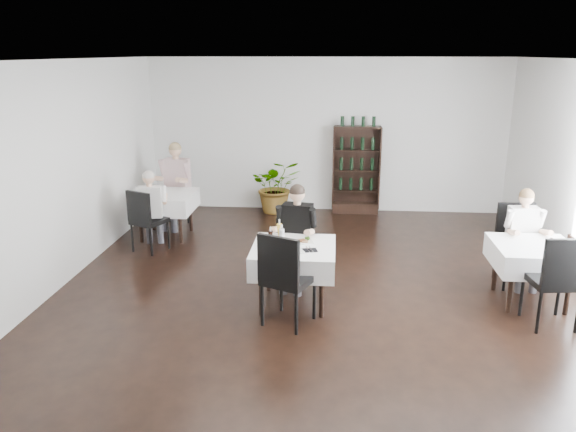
% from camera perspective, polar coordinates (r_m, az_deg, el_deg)
% --- Properties ---
extents(room_shell, '(9.00, 9.00, 9.00)m').
position_cam_1_polar(room_shell, '(6.76, 3.15, 2.70)').
color(room_shell, black).
rests_on(room_shell, ground).
extents(wine_shelf, '(0.90, 0.28, 1.75)m').
position_cam_1_polar(wine_shelf, '(11.12, 6.94, 4.58)').
color(wine_shelf, black).
rests_on(wine_shelf, ground).
extents(main_table, '(1.03, 1.03, 0.77)m').
position_cam_1_polar(main_table, '(7.03, 0.59, -4.22)').
color(main_table, black).
rests_on(main_table, ground).
extents(left_table, '(0.98, 0.98, 0.77)m').
position_cam_1_polar(left_table, '(9.83, -12.36, 1.41)').
color(left_table, black).
rests_on(left_table, ground).
extents(right_table, '(0.98, 0.98, 0.77)m').
position_cam_1_polar(right_table, '(7.71, 23.64, -3.77)').
color(right_table, black).
rests_on(right_table, ground).
extents(potted_tree, '(1.12, 1.02, 1.07)m').
position_cam_1_polar(potted_tree, '(11.13, -1.20, 3.06)').
color(potted_tree, '#205C1F').
rests_on(potted_tree, ground).
extents(main_chair_far, '(0.42, 0.43, 0.89)m').
position_cam_1_polar(main_chair_far, '(7.74, 0.24, -3.14)').
color(main_chair_far, black).
rests_on(main_chair_far, ground).
extents(main_chair_near, '(0.69, 0.69, 1.14)m').
position_cam_1_polar(main_chair_near, '(6.45, -0.35, -5.90)').
color(main_chair_near, black).
rests_on(main_chair_near, ground).
extents(left_chair_far, '(0.49, 0.49, 0.95)m').
position_cam_1_polar(left_chair_far, '(10.54, -11.39, 2.01)').
color(left_chair_far, black).
rests_on(left_chair_far, ground).
extents(left_chair_near, '(0.62, 0.62, 1.02)m').
position_cam_1_polar(left_chair_near, '(9.15, -14.30, -0.10)').
color(left_chair_near, black).
rests_on(left_chair_near, ground).
extents(right_chair_far, '(0.53, 0.53, 1.11)m').
position_cam_1_polar(right_chair_far, '(8.29, 22.22, -2.18)').
color(right_chair_far, black).
rests_on(right_chair_far, ground).
extents(right_chair_near, '(0.58, 0.58, 1.14)m').
position_cam_1_polar(right_chair_near, '(7.09, 25.69, -5.50)').
color(right_chair_near, black).
rests_on(right_chair_near, ground).
extents(diner_main, '(0.58, 0.60, 1.43)m').
position_cam_1_polar(diner_main, '(7.46, 0.80, -1.33)').
color(diner_main, '#43434B').
rests_on(diner_main, ground).
extents(diner_left_far, '(0.64, 0.67, 1.55)m').
position_cam_1_polar(diner_left_far, '(10.28, -11.44, 3.72)').
color(diner_left_far, '#43434B').
rests_on(diner_left_far, ground).
extents(diner_left_near, '(0.54, 0.57, 1.31)m').
position_cam_1_polar(diner_left_near, '(9.24, -13.76, 1.26)').
color(diner_left_near, '#43434B').
rests_on(diner_left_near, ground).
extents(diner_right_far, '(0.53, 0.53, 1.35)m').
position_cam_1_polar(diner_right_far, '(8.18, 22.88, -1.38)').
color(diner_right_far, '#43434B').
rests_on(diner_right_far, ground).
extents(plate_far, '(0.26, 0.26, 0.07)m').
position_cam_1_polar(plate_far, '(7.13, 1.66, -2.55)').
color(plate_far, white).
rests_on(plate_far, main_table).
extents(plate_near, '(0.32, 0.32, 0.08)m').
position_cam_1_polar(plate_near, '(6.80, 0.50, -3.47)').
color(plate_near, white).
rests_on(plate_near, main_table).
extents(pilsner_dark, '(0.07, 0.07, 0.28)m').
position_cam_1_polar(pilsner_dark, '(6.87, -1.79, -2.41)').
color(pilsner_dark, black).
rests_on(pilsner_dark, main_table).
extents(pilsner_lager, '(0.07, 0.07, 0.31)m').
position_cam_1_polar(pilsner_lager, '(7.06, -0.88, -1.76)').
color(pilsner_lager, gold).
rests_on(pilsner_lager, main_table).
extents(coke_bottle, '(0.07, 0.07, 0.27)m').
position_cam_1_polar(coke_bottle, '(6.96, -0.64, -2.18)').
color(coke_bottle, silver).
rests_on(coke_bottle, main_table).
extents(napkin_cutlery, '(0.21, 0.20, 0.02)m').
position_cam_1_polar(napkin_cutlery, '(6.83, 2.21, -3.48)').
color(napkin_cutlery, black).
rests_on(napkin_cutlery, main_table).
extents(pepper_mill, '(0.05, 0.05, 0.09)m').
position_cam_1_polar(pepper_mill, '(7.74, 25.16, -2.36)').
color(pepper_mill, black).
rests_on(pepper_mill, right_table).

